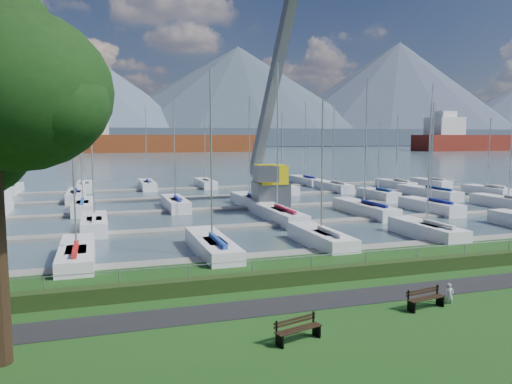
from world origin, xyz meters
name	(u,v)px	position (x,y,z in m)	size (l,w,h in m)	color
path	(360,297)	(0.00, -3.00, 0.01)	(160.00, 2.00, 0.04)	black
water	(118,150)	(0.00, 260.00, -0.40)	(800.00, 540.00, 0.20)	#425761
hedge	(333,274)	(0.00, -0.40, 0.35)	(80.00, 0.70, 0.70)	#203312
fence	(330,254)	(0.00, 0.00, 1.20)	(0.04, 0.04, 80.00)	gray
foothill	(114,137)	(0.00, 330.00, 6.00)	(900.00, 80.00, 12.00)	#3F4C5D
mountains	(118,87)	(7.35, 404.62, 46.68)	(1190.00, 360.00, 115.00)	#404D5D
docks	(213,209)	(0.00, 26.00, -0.22)	(90.00, 41.60, 0.25)	gray
bench_left	(298,329)	(-4.40, -6.55, 0.42)	(1.85, 0.90, 0.85)	black
bench_right	(425,299)	(1.79, -5.11, 0.42)	(1.85, 0.72, 0.85)	black
person	(449,292)	(3.12, -4.90, 0.51)	(0.37, 0.24, 1.02)	#A9A9B0
crane	(271,153)	(5.72, 25.08, 5.33)	(5.13, 13.30, 22.35)	#525559
cargo_ship_mid	(156,143)	(14.74, 209.26, 3.63)	(90.78, 20.11, 21.50)	maroon
cargo_ship_east	(485,142)	(177.43, 185.30, 3.70)	(84.46, 18.24, 21.50)	maroon
sailboat_fleet	(189,151)	(-1.90, 28.53, 5.43)	(72.99, 49.37, 13.67)	#1C2E9A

